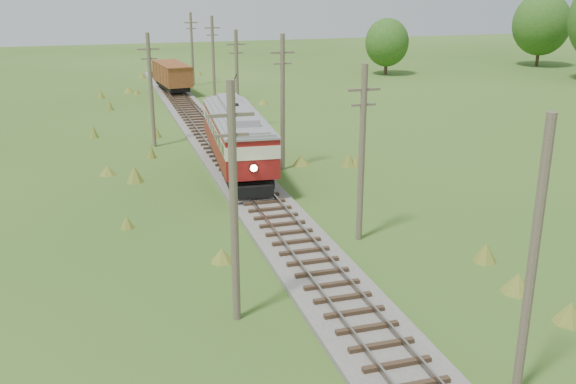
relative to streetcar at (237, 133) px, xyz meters
name	(u,v)px	position (x,y,z in m)	size (l,w,h in m)	color
railbed_main	(228,159)	(0.00, 3.35, -2.61)	(3.60, 96.00, 0.57)	#605B54
streetcar	(237,133)	(0.00, 0.00, 0.00)	(4.15, 13.52, 6.13)	black
gondola	(172,75)	(0.00, 34.05, -0.70)	(3.67, 8.82, 2.85)	black
gravel_pile	(250,115)	(4.77, 16.30, -2.24)	(3.29, 3.49, 1.19)	gray
utility_pole_r_1	(533,262)	(3.10, -25.65, 1.60)	(0.30, 0.30, 8.80)	brown
utility_pole_r_2	(362,152)	(3.30, -12.65, 1.62)	(1.60, 0.30, 8.60)	brown
utility_pole_r_3	(283,102)	(3.20, 0.35, 1.82)	(1.60, 0.30, 9.00)	brown
utility_pole_r_4	(237,79)	(3.00, 13.35, 1.52)	(1.60, 0.30, 8.40)	brown
utility_pole_r_5	(213,59)	(3.40, 26.35, 1.77)	(1.60, 0.30, 8.90)	brown
utility_pole_r_6	(192,48)	(3.20, 39.35, 1.67)	(1.60, 0.30, 8.70)	brown
utility_pole_l_a	(234,203)	(-4.20, -18.65, 1.82)	(1.60, 0.30, 9.00)	brown
utility_pole_l_b	(151,89)	(-4.50, 9.35, 1.62)	(1.60, 0.30, 8.60)	brown
tree_right_5	(541,24)	(56.00, 43.35, 3.39)	(8.40, 8.40, 10.82)	#38281C
tree_mid_b	(387,42)	(30.00, 41.35, 1.53)	(5.88, 5.88, 7.57)	#38281C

